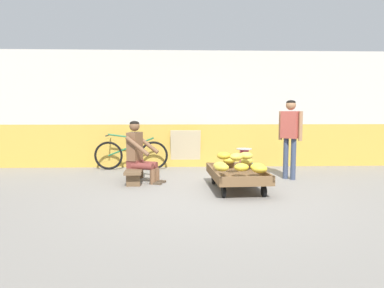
# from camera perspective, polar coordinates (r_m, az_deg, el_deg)

# --- Properties ---
(ground_plane) EXTENTS (80.00, 80.00, 0.00)m
(ground_plane) POSITION_cam_1_polar(r_m,az_deg,el_deg) (5.40, 3.93, -8.76)
(ground_plane) COLOR gray
(back_wall) EXTENTS (16.00, 0.30, 2.72)m
(back_wall) POSITION_cam_1_polar(r_m,az_deg,el_deg) (8.32, 1.73, 5.69)
(back_wall) COLOR gold
(back_wall) RESTS_ON ground
(banana_cart) EXTENTS (0.92, 1.48, 0.36)m
(banana_cart) POSITION_cam_1_polar(r_m,az_deg,el_deg) (5.88, 7.37, -5.20)
(banana_cart) COLOR brown
(banana_cart) RESTS_ON ground
(banana_pile) EXTENTS (0.87, 1.20, 0.26)m
(banana_pile) POSITION_cam_1_polar(r_m,az_deg,el_deg) (5.86, 7.58, -3.02)
(banana_pile) COLOR gold
(banana_pile) RESTS_ON banana_cart
(low_bench) EXTENTS (0.33, 1.11, 0.27)m
(low_bench) POSITION_cam_1_polar(r_m,az_deg,el_deg) (6.59, -9.32, -4.45)
(low_bench) COLOR brown
(low_bench) RESTS_ON ground
(vendor_seated) EXTENTS (0.73, 0.61, 1.14)m
(vendor_seated) POSITION_cam_1_polar(r_m,az_deg,el_deg) (6.49, -8.69, -1.30)
(vendor_seated) COLOR brown
(vendor_seated) RESTS_ON ground
(plastic_crate) EXTENTS (0.36, 0.28, 0.30)m
(plastic_crate) POSITION_cam_1_polar(r_m,az_deg,el_deg) (6.92, 8.51, -4.37)
(plastic_crate) COLOR #19847F
(plastic_crate) RESTS_ON ground
(weighing_scale) EXTENTS (0.30, 0.30, 0.29)m
(weighing_scale) POSITION_cam_1_polar(r_m,az_deg,el_deg) (6.88, 8.55, -1.88)
(weighing_scale) COLOR #28282D
(weighing_scale) RESTS_ON plastic_crate
(bicycle_near_left) EXTENTS (1.66, 0.48, 0.86)m
(bicycle_near_left) POSITION_cam_1_polar(r_m,az_deg,el_deg) (7.96, -10.00, -1.64)
(bicycle_near_left) COLOR black
(bicycle_near_left) RESTS_ON ground
(sign_board) EXTENTS (0.70, 0.23, 0.88)m
(sign_board) POSITION_cam_1_polar(r_m,az_deg,el_deg) (8.15, -1.08, -0.78)
(sign_board) COLOR #C6B289
(sign_board) RESTS_ON ground
(customer_adult) EXTENTS (0.37, 0.38, 1.53)m
(customer_adult) POSITION_cam_1_polar(r_m,az_deg,el_deg) (6.94, 15.85, 2.17)
(customer_adult) COLOR #38425B
(customer_adult) RESTS_ON ground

